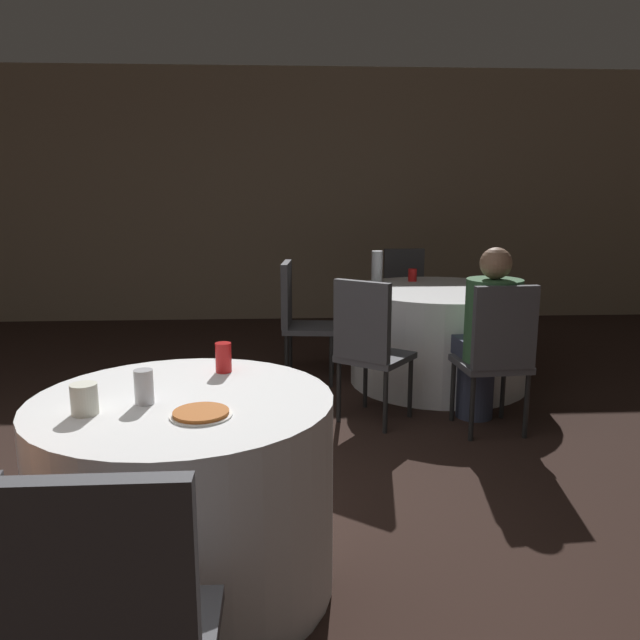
# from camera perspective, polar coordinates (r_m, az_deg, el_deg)

# --- Properties ---
(ground_plane) EXTENTS (16.00, 16.00, 0.00)m
(ground_plane) POSITION_cam_1_polar(r_m,az_deg,el_deg) (2.74, -16.89, -21.16)
(ground_plane) COLOR black
(wall_back) EXTENTS (16.00, 0.06, 2.80)m
(wall_back) POSITION_cam_1_polar(r_m,az_deg,el_deg) (7.24, -8.30, 11.06)
(wall_back) COLOR gray
(wall_back) RESTS_ON ground_plane
(table_near) EXTENTS (1.09, 1.09, 0.74)m
(table_near) POSITION_cam_1_polar(r_m,az_deg,el_deg) (2.44, -12.13, -15.22)
(table_near) COLOR white
(table_near) RESTS_ON ground_plane
(table_far) EXTENTS (1.36, 1.36, 0.74)m
(table_far) POSITION_cam_1_polar(r_m,az_deg,el_deg) (4.90, 10.81, -1.42)
(table_far) COLOR white
(table_far) RESTS_ON ground_plane
(chair_near_south) EXTENTS (0.40, 0.41, 0.93)m
(chair_near_south) POSITION_cam_1_polar(r_m,az_deg,el_deg) (1.55, -18.16, -25.31)
(chair_near_south) COLOR #47474C
(chair_near_south) RESTS_ON ground_plane
(chair_far_south) EXTENTS (0.43, 0.43, 0.93)m
(chair_far_south) POSITION_cam_1_polar(r_m,az_deg,el_deg) (3.87, 15.95, -2.47)
(chair_far_south) COLOR #47474C
(chair_far_south) RESTS_ON ground_plane
(chair_far_west) EXTENTS (0.44, 0.44, 0.93)m
(chair_far_west) POSITION_cam_1_polar(r_m,az_deg,el_deg) (4.83, -2.09, 0.75)
(chair_far_west) COLOR #47474C
(chair_far_west) RESTS_ON ground_plane
(chair_far_north) EXTENTS (0.42, 0.42, 0.93)m
(chair_far_north) POSITION_cam_1_polar(r_m,az_deg,el_deg) (5.91, 7.81, 2.66)
(chair_far_north) COLOR #47474C
(chair_far_north) RESTS_ON ground_plane
(chair_far_southwest) EXTENTS (0.56, 0.56, 0.93)m
(chair_far_southwest) POSITION_cam_1_polar(r_m,az_deg,el_deg) (3.91, 4.42, -1.91)
(chair_far_southwest) COLOR #47474C
(chair_far_southwest) RESTS_ON ground_plane
(person_green_jacket) EXTENTS (0.35, 0.51, 1.14)m
(person_green_jacket) POSITION_cam_1_polar(r_m,az_deg,el_deg) (4.01, 15.04, -1.51)
(person_green_jacket) COLOR #33384C
(person_green_jacket) RESTS_ON ground_plane
(pizza_plate_near) EXTENTS (0.21, 0.21, 0.02)m
(pizza_plate_near) POSITION_cam_1_polar(r_m,az_deg,el_deg) (2.11, -10.83, -8.41)
(pizza_plate_near) COLOR white
(pizza_plate_near) RESTS_ON table_near
(soda_can_red) EXTENTS (0.07, 0.07, 0.12)m
(soda_can_red) POSITION_cam_1_polar(r_m,az_deg,el_deg) (2.58, -8.82, -3.41)
(soda_can_red) COLOR red
(soda_can_red) RESTS_ON table_near
(soda_can_silver) EXTENTS (0.07, 0.07, 0.12)m
(soda_can_silver) POSITION_cam_1_polar(r_m,az_deg,el_deg) (2.26, -15.80, -5.90)
(soda_can_silver) COLOR silver
(soda_can_silver) RESTS_ON table_near
(cup_near) EXTENTS (0.09, 0.09, 0.10)m
(cup_near) POSITION_cam_1_polar(r_m,az_deg,el_deg) (2.22, -20.74, -6.78)
(cup_near) COLOR silver
(cup_near) RESTS_ON table_near
(bottle_far) EXTENTS (0.09, 0.09, 0.25)m
(bottle_far) POSITION_cam_1_polar(r_m,az_deg,el_deg) (5.10, 5.23, 4.89)
(bottle_far) COLOR silver
(bottle_far) RESTS_ON table_far
(cup_far) EXTENTS (0.07, 0.07, 0.10)m
(cup_far) POSITION_cam_1_polar(r_m,az_deg,el_deg) (5.19, 8.45, 4.09)
(cup_far) COLOR red
(cup_far) RESTS_ON table_far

